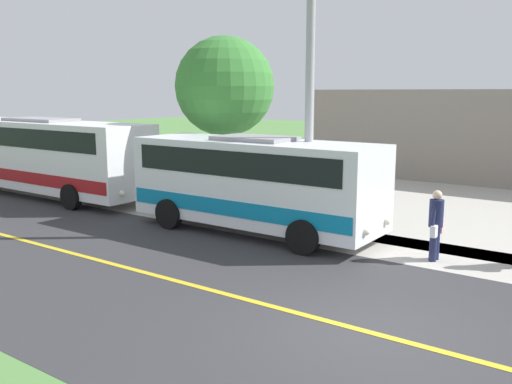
{
  "coord_description": "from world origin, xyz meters",
  "views": [
    {
      "loc": [
        8.29,
        3.61,
        4.02
      ],
      "look_at": [
        -3.5,
        -4.77,
        1.4
      ],
      "focal_mm": 38.88,
      "sensor_mm": 36.0,
      "label": 1
    }
  ],
  "objects_px": {
    "shuttle_bus_front": "(255,180)",
    "street_light_pole": "(308,73)",
    "transit_bus_rear": "(43,153)",
    "pedestrian_waiting": "(436,223)",
    "tree_curbside": "(225,87)"
  },
  "relations": [
    {
      "from": "shuttle_bus_front",
      "to": "street_light_pole",
      "type": "relative_size",
      "value": 0.92
    },
    {
      "from": "transit_bus_rear",
      "to": "pedestrian_waiting",
      "type": "xyz_separation_m",
      "value": [
        -0.26,
        15.36,
        -0.74
      ]
    },
    {
      "from": "shuttle_bus_front",
      "to": "pedestrian_waiting",
      "type": "distance_m",
      "value": 5.18
    },
    {
      "from": "shuttle_bus_front",
      "to": "transit_bus_rear",
      "type": "xyz_separation_m",
      "value": [
        -0.02,
        -10.22,
        0.13
      ]
    },
    {
      "from": "transit_bus_rear",
      "to": "street_light_pole",
      "type": "xyz_separation_m",
      "value": [
        -0.41,
        11.67,
        2.85
      ]
    },
    {
      "from": "street_light_pole",
      "to": "tree_curbside",
      "type": "height_order",
      "value": "street_light_pole"
    },
    {
      "from": "street_light_pole",
      "to": "pedestrian_waiting",
      "type": "bearing_deg",
      "value": 87.7
    },
    {
      "from": "tree_curbside",
      "to": "pedestrian_waiting",
      "type": "bearing_deg",
      "value": 72.67
    },
    {
      "from": "transit_bus_rear",
      "to": "pedestrian_waiting",
      "type": "height_order",
      "value": "transit_bus_rear"
    },
    {
      "from": "pedestrian_waiting",
      "to": "tree_curbside",
      "type": "xyz_separation_m",
      "value": [
        -2.67,
        -8.55,
        3.26
      ]
    },
    {
      "from": "pedestrian_waiting",
      "to": "shuttle_bus_front",
      "type": "bearing_deg",
      "value": -86.97
    },
    {
      "from": "shuttle_bus_front",
      "to": "transit_bus_rear",
      "type": "bearing_deg",
      "value": -90.09
    },
    {
      "from": "transit_bus_rear",
      "to": "street_light_pole",
      "type": "relative_size",
      "value": 1.29
    },
    {
      "from": "transit_bus_rear",
      "to": "shuttle_bus_front",
      "type": "bearing_deg",
      "value": 89.91
    },
    {
      "from": "shuttle_bus_front",
      "to": "street_light_pole",
      "type": "xyz_separation_m",
      "value": [
        -0.42,
        1.45,
        2.98
      ]
    }
  ]
}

